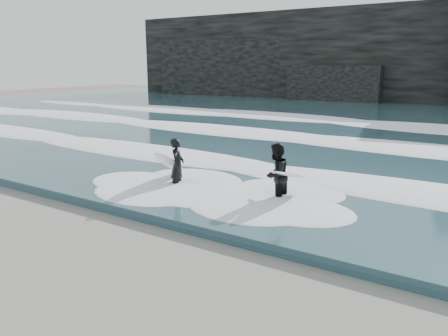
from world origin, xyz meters
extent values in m
plane|color=#855F5B|center=(0.00, 0.00, 0.00)|extent=(120.00, 120.00, 0.00)
cube|color=#274651|center=(0.00, 29.00, 0.15)|extent=(90.00, 52.00, 0.30)
cube|color=black|center=(0.00, 46.00, 5.00)|extent=(70.00, 9.00, 10.00)
ellipsoid|color=white|center=(0.00, 9.00, 0.40)|extent=(60.00, 3.20, 0.20)
ellipsoid|color=white|center=(0.00, 16.00, 0.42)|extent=(60.00, 4.00, 0.24)
ellipsoid|color=white|center=(0.00, 25.00, 0.45)|extent=(60.00, 4.80, 0.30)
imported|color=black|center=(-1.18, 5.86, 0.91)|extent=(0.67, 0.78, 1.82)
ellipsoid|color=white|center=(-1.58, 5.91, 0.95)|extent=(1.24, 2.19, 1.17)
imported|color=black|center=(2.24, 6.26, 0.97)|extent=(0.75, 0.95, 1.93)
ellipsoid|color=white|center=(2.66, 6.26, 1.04)|extent=(0.71, 2.01, 0.67)
camera|label=1|loc=(7.74, -5.16, 4.21)|focal=35.00mm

